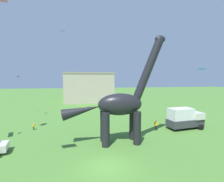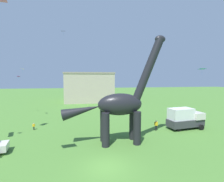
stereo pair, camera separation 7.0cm
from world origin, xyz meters
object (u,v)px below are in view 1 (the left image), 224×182
person_near_flyer (156,124)px  kite_apex (202,69)px  dinosaur_sculpture (120,104)px  kite_mid_center (22,69)px  kite_near_high (18,76)px  person_photographer (34,126)px  parked_box_truck (185,118)px  kite_trailing (63,31)px

person_near_flyer → kite_apex: (10.63, 4.16, 8.57)m
dinosaur_sculpture → kite_mid_center: bearing=105.4°
kite_apex → kite_near_high: (-34.95, 11.18, -1.29)m
dinosaur_sculpture → kite_mid_center: dinosaur_sculpture is taller
kite_mid_center → kite_apex: (32.53, -6.71, -0.09)m
person_photographer → person_near_flyer: 18.43m
kite_mid_center → person_photographer: bearing=-63.2°
person_near_flyer → kite_near_high: 29.67m
kite_near_high → dinosaur_sculpture: bearing=-46.5°
kite_mid_center → kite_near_high: (-2.42, 4.48, -1.39)m
parked_box_truck → kite_near_high: size_ratio=6.95×
person_near_flyer → kite_mid_center: (-21.90, 10.87, 8.67)m
person_near_flyer → kite_mid_center: size_ratio=1.51×
dinosaur_sculpture → kite_apex: dinosaur_sculpture is taller
kite_apex → dinosaur_sculpture: bearing=-155.5°
person_near_flyer → kite_apex: size_ratio=0.99×
kite_trailing → kite_apex: kite_trailing is taller
parked_box_truck → kite_near_high: bearing=144.4°
parked_box_truck → kite_near_high: (-29.06, 15.26, 6.54)m
dinosaur_sculpture → person_photographer: (-11.75, 6.95, -4.06)m
kite_apex → kite_near_high: kite_apex is taller
person_near_flyer → kite_near_high: bearing=-65.5°
kite_trailing → kite_mid_center: kite_trailing is taller
person_photographer → person_near_flyer: person_near_flyer is taller
person_near_flyer → kite_mid_center: 25.94m
parked_box_truck → person_photographer: (-22.86, 3.29, -1.02)m
dinosaur_sculpture → kite_near_high: dinosaur_sculpture is taller
person_near_flyer → kite_near_high: (-24.32, 15.34, 7.28)m
parked_box_truck → kite_trailing: 28.29m
person_near_flyer → kite_mid_center: bearing=-59.7°
person_photographer → person_near_flyer: bearing=121.3°
person_near_flyer → kite_trailing: kite_trailing is taller
dinosaur_sculpture → person_photographer: bearing=117.7°
kite_mid_center → kite_apex: size_ratio=0.66×
parked_box_truck → person_near_flyer: size_ratio=3.87×
kite_apex → kite_near_high: bearing=162.3°
kite_apex → kite_near_high: 36.72m
kite_mid_center → kite_near_high: kite_mid_center is taller
kite_mid_center → parked_box_truck: bearing=-22.0°
kite_near_high → kite_mid_center: bearing=-61.6°
kite_apex → kite_near_high: size_ratio=1.81×
person_photographer → kite_apex: 30.09m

